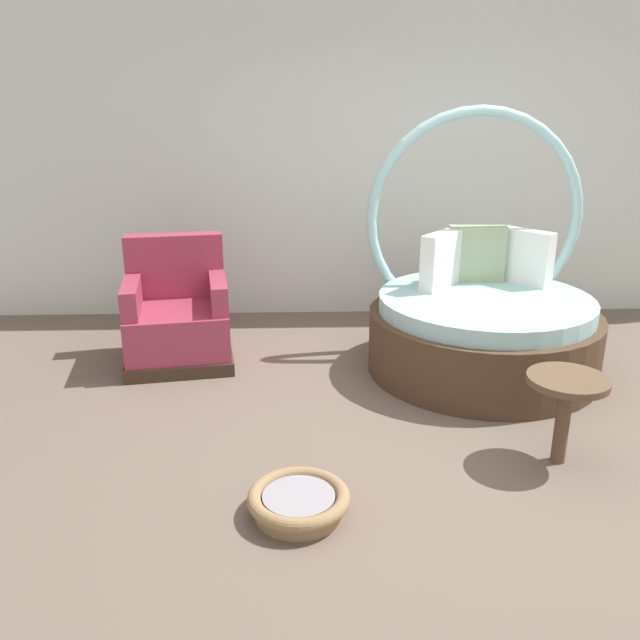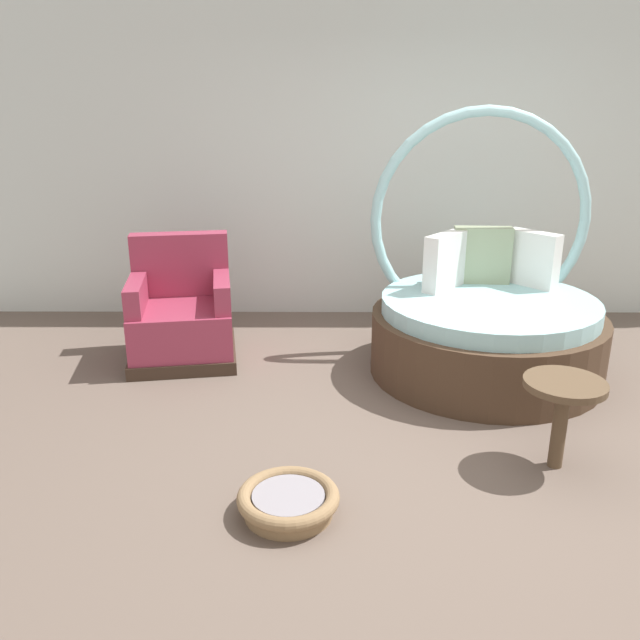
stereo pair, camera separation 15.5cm
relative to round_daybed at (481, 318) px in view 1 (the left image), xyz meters
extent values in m
cube|color=#66564C|center=(-0.50, -1.17, -0.40)|extent=(8.00, 8.00, 0.02)
cube|color=silver|center=(-0.50, 1.42, 1.15)|extent=(8.00, 0.12, 3.10)
cylinder|color=#473323|center=(0.00, -0.07, -0.16)|extent=(1.69, 1.69, 0.46)
cylinder|color=#9ED1D6|center=(0.00, -0.07, 0.13)|extent=(1.55, 1.55, 0.12)
torus|color=#9ED1D6|center=(0.00, 0.40, 0.67)|extent=(1.69, 0.08, 1.69)
cube|color=white|center=(0.39, 0.28, 0.40)|extent=(0.37, 0.39, 0.42)
cube|color=#93A37F|center=(0.02, 0.35, 0.41)|extent=(0.44, 0.14, 0.44)
cube|color=white|center=(-0.29, 0.18, 0.40)|extent=(0.36, 0.40, 0.42)
cube|color=#38281E|center=(-2.30, 0.19, -0.34)|extent=(0.91, 0.91, 0.10)
cube|color=#99334C|center=(-2.30, 0.19, -0.12)|extent=(0.87, 0.87, 0.34)
cube|color=#99334C|center=(-2.35, 0.50, 0.30)|extent=(0.78, 0.28, 0.50)
cube|color=#99334C|center=(-2.62, 0.14, 0.16)|extent=(0.23, 0.69, 0.22)
cube|color=#99334C|center=(-1.98, 0.24, 0.16)|extent=(0.23, 0.69, 0.22)
cylinder|color=#8E704C|center=(-1.37, -1.83, -0.36)|extent=(0.44, 0.44, 0.06)
torus|color=#8E704C|center=(-1.37, -1.83, -0.30)|extent=(0.51, 0.51, 0.07)
cylinder|color=gray|center=(-1.37, -1.83, -0.31)|extent=(0.36, 0.36, 0.05)
cylinder|color=brown|center=(0.10, -1.38, -0.15)|extent=(0.08, 0.08, 0.48)
cylinder|color=brown|center=(0.10, -1.38, 0.11)|extent=(0.44, 0.44, 0.04)
camera|label=1|loc=(-1.36, -4.57, 1.57)|focal=36.57mm
camera|label=2|loc=(-1.20, -4.57, 1.57)|focal=36.57mm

